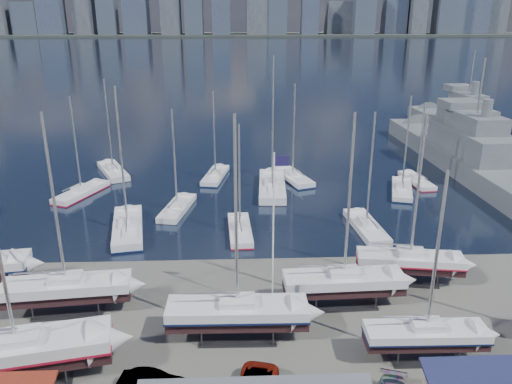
{
  "coord_description": "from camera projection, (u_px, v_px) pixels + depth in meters",
  "views": [
    {
      "loc": [
        -0.85,
        -44.05,
        22.65
      ],
      "look_at": [
        1.32,
        8.0,
        4.14
      ],
      "focal_mm": 35.0,
      "sensor_mm": 36.0,
      "label": 1
    }
  ],
  "objects": [
    {
      "name": "sailboat_cradle_5",
      "position": [
        426.0,
        335.0,
        34.2
      ],
      "size": [
        8.45,
        2.49,
        13.79
      ],
      "rotation": [
        0.0,
        0.0,
        -0.02
      ],
      "color": "#2D2D33",
      "rests_on": "ground"
    },
    {
      "name": "flagpole",
      "position": [
        275.0,
        222.0,
        38.18
      ],
      "size": [
        1.16,
        0.12,
        13.22
      ],
      "color": "white",
      "rests_on": "ground"
    },
    {
      "name": "naval_ship_east",
      "position": [
        470.0,
        160.0,
        76.58
      ],
      "size": [
        9.58,
        52.73,
        18.73
      ],
      "rotation": [
        0.0,
        0.0,
        1.59
      ],
      "color": "slate",
      "rests_on": "water"
    },
    {
      "name": "sailboat_moored_5",
      "position": [
        215.0,
        177.0,
        73.15
      ],
      "size": [
        4.07,
        9.2,
        13.3
      ],
      "rotation": [
        0.0,
        0.0,
        1.39
      ],
      "color": "black",
      "rests_on": "water"
    },
    {
      "name": "water",
      "position": [
        236.0,
        52.0,
        331.58
      ],
      "size": [
        1400.0,
        600.0,
        0.4
      ],
      "primitive_type": "cube",
      "color": "#19253A",
      "rests_on": "ground"
    },
    {
      "name": "sailboat_moored_9",
      "position": [
        366.0,
        228.0,
        55.48
      ],
      "size": [
        3.34,
        9.39,
        13.9
      ],
      "rotation": [
        0.0,
        0.0,
        1.66
      ],
      "color": "black",
      "rests_on": "water"
    },
    {
      "name": "skyline",
      "position": [
        227.0,
        0.0,
        557.05
      ],
      "size": [
        639.14,
        43.8,
        107.69
      ],
      "color": "#475166",
      "rests_on": "far_shore"
    },
    {
      "name": "sailboat_cradle_2",
      "position": [
        67.0,
        289.0,
        39.73
      ],
      "size": [
        10.19,
        3.73,
        16.26
      ],
      "rotation": [
        0.0,
        0.0,
        0.1
      ],
      "color": "#2D2D33",
      "rests_on": "ground"
    },
    {
      "name": "sailboat_moored_1",
      "position": [
        82.0,
        193.0,
        66.29
      ],
      "size": [
        5.89,
        9.48,
        13.74
      ],
      "rotation": [
        0.0,
        0.0,
        1.18
      ],
      "color": "black",
      "rests_on": "water"
    },
    {
      "name": "sailboat_moored_7",
      "position": [
        272.0,
        188.0,
        68.21
      ],
      "size": [
        4.21,
        12.6,
        18.75
      ],
      "rotation": [
        0.0,
        0.0,
        1.51
      ],
      "color": "black",
      "rests_on": "water"
    },
    {
      "name": "sailboat_moored_4",
      "position": [
        177.0,
        209.0,
        60.9
      ],
      "size": [
        4.11,
        9.02,
        13.16
      ],
      "rotation": [
        0.0,
        0.0,
        1.37
      ],
      "color": "black",
      "rests_on": "water"
    },
    {
      "name": "sailboat_cradle_6",
      "position": [
        410.0,
        261.0,
        44.32
      ],
      "size": [
        9.59,
        4.0,
        15.1
      ],
      "rotation": [
        0.0,
        0.0,
        -0.15
      ],
      "color": "#2D2D33",
      "rests_on": "ground"
    },
    {
      "name": "sailboat_moored_6",
      "position": [
        240.0,
        231.0,
        54.67
      ],
      "size": [
        2.79,
        8.65,
        12.77
      ],
      "rotation": [
        0.0,
        0.0,
        1.62
      ],
      "color": "black",
      "rests_on": "water"
    },
    {
      "name": "far_shore",
      "position": [
        235.0,
        35.0,
        575.95
      ],
      "size": [
        1400.0,
        80.0,
        2.2
      ],
      "primitive_type": "cube",
      "color": "#2D332D",
      "rests_on": "ground"
    },
    {
      "name": "sailboat_moored_2",
      "position": [
        113.0,
        172.0,
        75.16
      ],
      "size": [
        6.73,
        10.04,
        14.83
      ],
      "rotation": [
        0.0,
        0.0,
        2.02
      ],
      "color": "black",
      "rests_on": "water"
    },
    {
      "name": "ground",
      "position": [
        249.0,
        317.0,
        39.67
      ],
      "size": [
        1400.0,
        1400.0,
        0.0
      ],
      "primitive_type": "plane",
      "color": "#605E59",
      "rests_on": "ground"
    },
    {
      "name": "naval_ship_west",
      "position": [
        464.0,
        127.0,
        99.27
      ],
      "size": [
        8.83,
        42.32,
        17.78
      ],
      "rotation": [
        0.0,
        0.0,
        1.62
      ],
      "color": "slate",
      "rests_on": "water"
    },
    {
      "name": "sailboat_moored_11",
      "position": [
        416.0,
        181.0,
        71.05
      ],
      "size": [
        3.05,
        8.25,
        12.06
      ],
      "rotation": [
        0.0,
        0.0,
        1.67
      ],
      "color": "black",
      "rests_on": "water"
    },
    {
      "name": "sailboat_moored_3",
      "position": [
        128.0,
        229.0,
        55.08
      ],
      "size": [
        5.1,
        11.58,
        16.74
      ],
      "rotation": [
        0.0,
        0.0,
        1.75
      ],
      "color": "black",
      "rests_on": "water"
    },
    {
      "name": "sailboat_cradle_3",
      "position": [
        237.0,
        313.0,
        36.47
      ],
      "size": [
        10.46,
        3.09,
        16.76
      ],
      "rotation": [
        0.0,
        0.0,
        -0.02
      ],
      "color": "#2D2D33",
      "rests_on": "ground"
    },
    {
      "name": "sailboat_moored_8",
      "position": [
        293.0,
        178.0,
        72.6
      ],
      "size": [
        5.57,
        10.02,
        14.44
      ],
      "rotation": [
        0.0,
        0.0,
        1.89
      ],
      "color": "black",
      "rests_on": "water"
    },
    {
      "name": "sailboat_cradle_4",
      "position": [
        344.0,
        282.0,
        40.73
      ],
      "size": [
        9.92,
        3.13,
        16.03
      ],
      "rotation": [
        0.0,
        0.0,
        0.04
      ],
      "color": "#2D2D33",
      "rests_on": "ground"
    },
    {
      "name": "car_b",
      "position": [
        152.0,
        384.0,
        31.39
      ],
      "size": [
        4.53,
        2.26,
        1.43
      ],
      "primitive_type": "imported",
      "rotation": [
        0.0,
        0.0,
        1.39
      ],
      "color": "gray",
      "rests_on": "ground"
    },
    {
      "name": "sailboat_cradle_1",
      "position": [
        18.0,
        352.0,
        32.08
      ],
      "size": [
        12.16,
        5.55,
        18.75
      ],
      "rotation": [
        0.0,
        0.0,
        0.2
      ],
      "color": "#2D2D33",
      "rests_on": "ground"
    },
    {
      "name": "sailboat_moored_10",
      "position": [
        402.0,
        190.0,
        67.4
      ],
      "size": [
        5.07,
        9.46,
        13.63
      ],
      "rotation": [
        0.0,
        0.0,
        1.28
      ],
      "color": "black",
      "rests_on": "water"
    }
  ]
}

